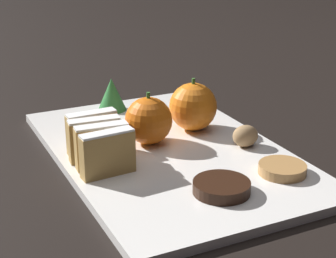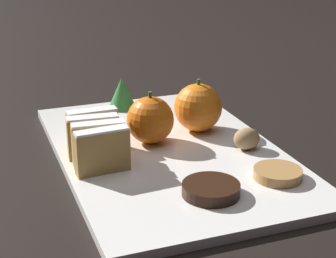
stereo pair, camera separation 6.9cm
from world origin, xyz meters
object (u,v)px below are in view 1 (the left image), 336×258
orange_near (193,107)px  orange_far (149,121)px  chocolate_cookie (222,187)px  walnut (245,136)px

orange_near → orange_far: bearing=-166.0°
orange_near → chocolate_cookie: orange_near is taller
walnut → chocolate_cookie: size_ratio=0.55×
orange_near → orange_far: (-0.08, -0.02, -0.00)m
orange_near → chocolate_cookie: (-0.07, -0.20, -0.03)m
orange_far → walnut: bearing=-30.9°
orange_far → orange_near: bearing=14.0°
walnut → chocolate_cookie: bearing=-133.4°
orange_near → walnut: size_ratio=2.13×
orange_near → chocolate_cookie: 0.21m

